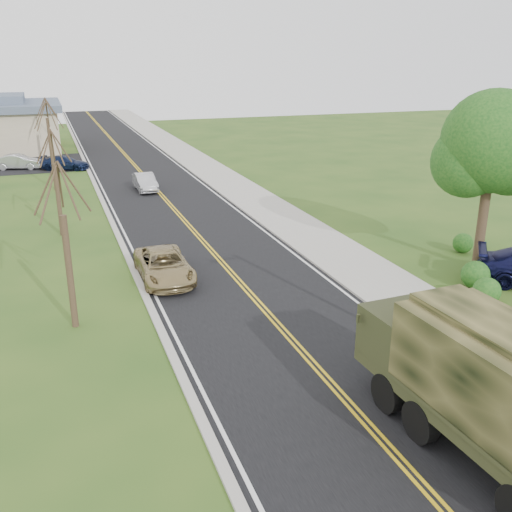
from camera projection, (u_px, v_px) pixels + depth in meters
name	position (u px, v px, depth m)	size (l,w,h in m)	color
ground	(391.00, 451.00, 14.25)	(160.00, 160.00, 0.00)	#294918
road	(138.00, 170.00, 49.73)	(8.00, 120.00, 0.01)	black
curb_right	(185.00, 166.00, 51.05)	(0.30, 120.00, 0.12)	#9E998E
sidewalk_right	(204.00, 165.00, 51.61)	(3.20, 120.00, 0.10)	#9E998E
curb_left	(89.00, 172.00, 48.38)	(0.30, 120.00, 0.10)	#9E998E
leafy_tree	(492.00, 150.00, 24.85)	(4.83, 4.50, 8.10)	#38281C
bare_tree_a	(68.00, 259.00, 20.00)	(1.93, 2.26, 6.08)	#38281C
bare_tree_b	(57.00, 191.00, 30.69)	(1.83, 2.14, 5.73)	#38281C
bare_tree_c	(52.00, 152.00, 41.24)	(2.04, 2.39, 6.42)	#38281C
bare_tree_d	(49.00, 135.00, 51.95)	(1.88, 2.20, 5.91)	#38281C
military_truck	(485.00, 378.00, 13.65)	(2.82, 7.31, 3.59)	black
suv_champagne	(164.00, 265.00, 25.05)	(2.15, 4.66, 1.29)	#9D8959
sedan_silver	(145.00, 182.00, 41.77)	(1.31, 3.77, 1.24)	#B6B5BA
lot_car_silver	(18.00, 162.00, 49.74)	(1.37, 3.94, 1.30)	#B0B0B5
lot_car_navy	(65.00, 163.00, 49.50)	(1.67, 4.11, 1.19)	#0E1835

